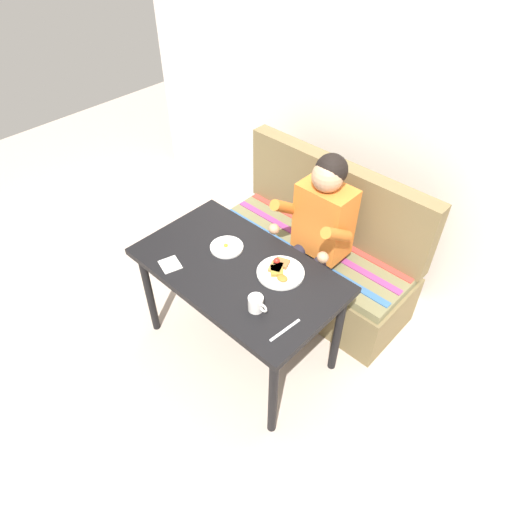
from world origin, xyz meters
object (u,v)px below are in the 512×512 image
object	(u,v)px
plate_eggs	(227,247)
coffee_mug	(256,303)
plate_breakfast	(280,271)
couch	(315,254)
napkin	(170,265)
person	(317,227)
table	(238,278)
knife	(285,330)

from	to	relation	value
plate_eggs	coffee_mug	xyz separation A→B (m)	(0.46, -0.23, 0.04)
plate_eggs	coffee_mug	world-z (taller)	coffee_mug
plate_breakfast	couch	bearing A→B (deg)	107.65
couch	napkin	world-z (taller)	couch
person	plate_eggs	distance (m)	0.58
table	napkin	xyz separation A→B (m)	(-0.30, -0.25, 0.09)
plate_breakfast	coffee_mug	bearing A→B (deg)	-73.00
plate_breakfast	napkin	distance (m)	0.63
table	plate_breakfast	xyz separation A→B (m)	(0.20, 0.13, 0.10)
coffee_mug	person	bearing A→B (deg)	103.71
plate_eggs	knife	size ratio (longest dim) A/B	0.99
plate_eggs	couch	bearing A→B (deg)	76.41
plate_eggs	coffee_mug	distance (m)	0.51
napkin	knife	size ratio (longest dim) A/B	0.60
plate_eggs	napkin	size ratio (longest dim) A/B	1.65
knife	plate_eggs	bearing A→B (deg)	166.10
couch	person	xyz separation A→B (m)	(0.11, -0.17, 0.41)
napkin	knife	world-z (taller)	napkin
plate_eggs	coffee_mug	size ratio (longest dim) A/B	1.67
person	knife	xyz separation A→B (m)	(0.38, -0.75, -0.01)
knife	person	bearing A→B (deg)	122.43
couch	napkin	size ratio (longest dim) A/B	12.01
couch	knife	size ratio (longest dim) A/B	7.20
plate_breakfast	plate_eggs	size ratio (longest dim) A/B	1.35
table	couch	xyz separation A→B (m)	(0.00, 0.76, -0.32)
coffee_mug	plate_eggs	bearing A→B (deg)	153.45
plate_breakfast	table	bearing A→B (deg)	-146.82
person	coffee_mug	size ratio (longest dim) A/B	10.27
table	coffee_mug	world-z (taller)	coffee_mug
napkin	table	bearing A→B (deg)	40.20
couch	plate_eggs	size ratio (longest dim) A/B	7.30
table	plate_eggs	size ratio (longest dim) A/B	6.08
plate_breakfast	knife	size ratio (longest dim) A/B	1.34
table	plate_eggs	distance (m)	0.20
plate_eggs	napkin	xyz separation A→B (m)	(-0.13, -0.32, -0.01)
napkin	plate_breakfast	bearing A→B (deg)	37.51
plate_eggs	person	bearing A→B (deg)	62.02
plate_eggs	knife	distance (m)	0.69
person	knife	distance (m)	0.84
table	coffee_mug	distance (m)	0.35
plate_breakfast	knife	bearing A→B (deg)	-45.17
person	coffee_mug	distance (m)	0.77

